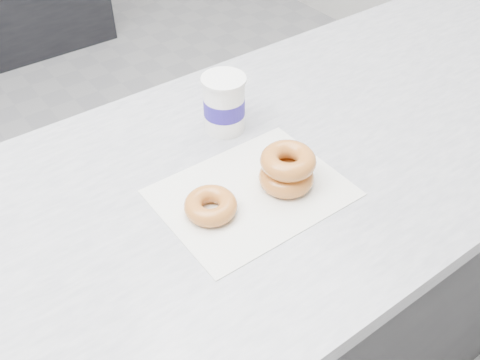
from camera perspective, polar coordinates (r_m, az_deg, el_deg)
name	(u,v)px	position (r m, az deg, el deg)	size (l,w,h in m)	color
ground	(31,332)	(2.00, -21.41, -14.83)	(5.00, 5.00, 0.00)	#939396
wax_paper	(252,193)	(1.00, 1.28, -1.37)	(0.34, 0.26, 0.00)	silver
donut_single	(211,206)	(0.95, -3.15, -2.74)	(0.10, 0.10, 0.03)	#D4873A
donut_stack	(287,169)	(0.99, 5.05, 1.18)	(0.13, 0.13, 0.07)	#D4873A
coffee_cup	(224,103)	(1.12, -1.71, 8.19)	(0.10, 0.10, 0.12)	white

